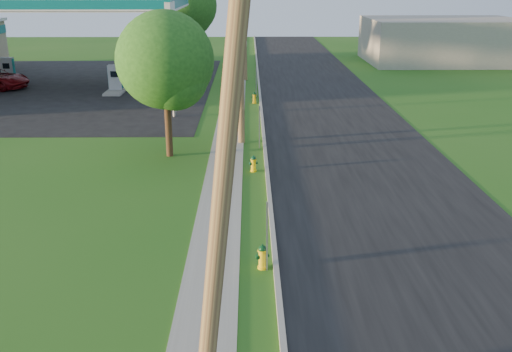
{
  "coord_description": "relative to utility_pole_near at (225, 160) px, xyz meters",
  "views": [
    {
      "loc": [
        -0.2,
        -9.61,
        7.51
      ],
      "look_at": [
        0.0,
        8.0,
        1.4
      ],
      "focal_mm": 40.0,
      "sensor_mm": 36.0,
      "label": 1
    }
  ],
  "objects": [
    {
      "name": "forecourt",
      "position": [
        -15.4,
        33.0,
        -4.79
      ],
      "size": [
        26.0,
        28.0,
        0.02
      ],
      "primitive_type": "cube",
      "color": "black",
      "rests_on": "ground"
    },
    {
      "name": "distant_building",
      "position": [
        18.6,
        46.0,
        -2.8
      ],
      "size": [
        14.0,
        10.0,
        4.0
      ],
      "primitive_type": "cube",
      "color": "gray",
      "rests_on": "ground"
    },
    {
      "name": "tree_verge",
      "position": [
        -3.08,
        15.78,
        -0.73
      ],
      "size": [
        4.18,
        4.18,
        6.34
      ],
      "color": "#342015",
      "rests_on": "ground"
    },
    {
      "name": "sign_post_near",
      "position": [
        0.85,
        5.2,
        -3.8
      ],
      "size": [
        0.05,
        0.04,
        2.0
      ],
      "primitive_type": "cube",
      "color": "gray",
      "rests_on": "ground"
    },
    {
      "name": "sign_post_mid",
      "position": [
        0.85,
        17.0,
        -3.8
      ],
      "size": [
        0.05,
        0.04,
        2.0
      ],
      "primitive_type": "cube",
      "color": "gray",
      "rests_on": "ground"
    },
    {
      "name": "sidewalk",
      "position": [
        -0.65,
        11.0,
        -4.79
      ],
      "size": [
        1.5,
        120.0,
        0.03
      ],
      "primitive_type": "cube",
      "color": "gray",
      "rests_on": "ground"
    },
    {
      "name": "tree_lot",
      "position": [
        -4.94,
        43.48,
        0.28
      ],
      "size": [
        5.21,
        5.21,
        7.9
      ],
      "color": "#342015",
      "rests_on": "ground"
    },
    {
      "name": "fuel_pump_se",
      "position": [
        -8.9,
        35.0,
        -4.08
      ],
      "size": [
        1.2,
        3.2,
        1.9
      ],
      "color": "gray",
      "rests_on": "ground"
    },
    {
      "name": "utility_pole_near",
      "position": [
        0.0,
        0.0,
        0.0
      ],
      "size": [
        1.4,
        0.32,
        9.48
      ],
      "color": "brown",
      "rests_on": "ground"
    },
    {
      "name": "fuel_pump_sw",
      "position": [
        -17.9,
        35.0,
        -4.08
      ],
      "size": [
        1.2,
        3.2,
        1.9
      ],
      "color": "gray",
      "rests_on": "ground"
    },
    {
      "name": "sign_post_far",
      "position": [
        0.85,
        29.2,
        -3.8
      ],
      "size": [
        0.05,
        0.04,
        2.0
      ],
      "primitive_type": "cube",
      "color": "gray",
      "rests_on": "ground"
    },
    {
      "name": "price_pylon",
      "position": [
        -3.9,
        23.5,
        0.63
      ],
      "size": [
        0.34,
        2.04,
        6.85
      ],
      "color": "gray",
      "rests_on": "ground"
    },
    {
      "name": "hydrant_mid",
      "position": [
        0.55,
        13.6,
        -4.46
      ],
      "size": [
        0.36,
        0.32,
        0.69
      ],
      "color": "yellow",
      "rests_on": "ground"
    },
    {
      "name": "fuel_pump_ne",
      "position": [
        -8.9,
        31.0,
        -4.08
      ],
      "size": [
        1.2,
        3.2,
        1.9
      ],
      "color": "gray",
      "rests_on": "ground"
    },
    {
      "name": "gas_canopy",
      "position": [
        -13.4,
        33.0,
        1.09
      ],
      "size": [
        18.18,
        9.18,
        6.4
      ],
      "color": "silver",
      "rests_on": "ground"
    },
    {
      "name": "utility_pole_far",
      "position": [
        -0.0,
        36.0,
        0.0
      ],
      "size": [
        1.4,
        0.32,
        9.5
      ],
      "color": "brown",
      "rests_on": "ground"
    },
    {
      "name": "curb",
      "position": [
        1.1,
        11.0,
        -4.73
      ],
      "size": [
        0.15,
        120.0,
        0.15
      ],
      "primitive_type": "cube",
      "color": "gray",
      "rests_on": "ground"
    },
    {
      "name": "hydrant_near",
      "position": [
        0.73,
        5.31,
        -4.45
      ],
      "size": [
        0.38,
        0.34,
        0.72
      ],
      "color": "yellow",
      "rests_on": "ground"
    },
    {
      "name": "utility_pole_mid",
      "position": [
        -0.0,
        18.0,
        0.15
      ],
      "size": [
        1.4,
        0.32,
        9.8
      ],
      "color": "brown",
      "rests_on": "ground"
    },
    {
      "name": "road",
      "position": [
        5.1,
        11.0,
        -4.79
      ],
      "size": [
        8.0,
        120.0,
        0.02
      ],
      "primitive_type": "cube",
      "color": "black",
      "rests_on": "ground"
    },
    {
      "name": "hydrant_far",
      "position": [
        0.71,
        27.16,
        -4.44
      ],
      "size": [
        0.38,
        0.34,
        0.73
      ],
      "color": "gold",
      "rests_on": "ground"
    }
  ]
}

